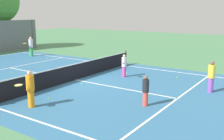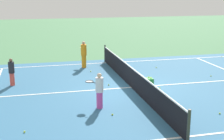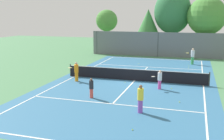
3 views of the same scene
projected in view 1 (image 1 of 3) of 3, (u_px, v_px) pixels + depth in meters
name	position (u px, v px, depth m)	size (l,w,h in m)	color
ground_plane	(75.00, 80.00, 16.03)	(80.00, 80.00, 0.00)	#4C8456
court_surface	(75.00, 80.00, 16.03)	(13.00, 25.00, 0.01)	teal
tennis_net	(75.00, 72.00, 15.92)	(11.90, 0.10, 1.10)	#333833
player_0	(31.00, 46.00, 24.56)	(0.97, 0.52, 1.80)	#3FA559
player_1	(30.00, 89.00, 11.25)	(0.91, 0.35, 1.60)	orange
player_2	(211.00, 76.00, 13.39)	(0.35, 0.35, 1.62)	purple
player_3	(146.00, 91.00, 11.45)	(0.29, 0.29, 1.35)	#E54C3F
player_4	(124.00, 65.00, 16.64)	(0.83, 0.71, 1.43)	#D14799
ball_crate	(62.00, 75.00, 16.39)	(0.41, 0.33, 0.43)	green
tennis_ball_0	(65.00, 75.00, 17.11)	(0.07, 0.07, 0.07)	#CCE533
tennis_ball_1	(81.00, 84.00, 15.02)	(0.07, 0.07, 0.07)	#CCE533
tennis_ball_2	(13.00, 72.00, 17.90)	(0.07, 0.07, 0.07)	#CCE533
tennis_ball_3	(177.00, 77.00, 16.59)	(0.07, 0.07, 0.07)	#CCE533
tennis_ball_5	(47.00, 59.00, 23.17)	(0.07, 0.07, 0.07)	#CCE533
tennis_ball_6	(127.00, 73.00, 17.68)	(0.07, 0.07, 0.07)	#CCE533
tennis_ball_7	(49.00, 98.00, 12.49)	(0.07, 0.07, 0.07)	#CCE533
tennis_ball_11	(42.00, 66.00, 19.88)	(0.07, 0.07, 0.07)	#CCE533
tennis_ball_12	(88.00, 65.00, 20.52)	(0.07, 0.07, 0.07)	#CCE533
tennis_ball_13	(38.00, 58.00, 23.85)	(0.07, 0.07, 0.07)	#CCE533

